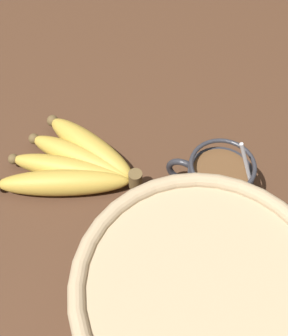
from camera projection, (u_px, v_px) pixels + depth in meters
table at (147, 198)px, 70.10cm from camera, size 135.51×135.51×2.51cm
coffee_mug at (217, 185)px, 65.61cm from camera, size 13.99×9.18×13.96cm
banana_bunch at (76, 164)px, 69.80cm from camera, size 20.58×17.46×4.28cm
woven_basket at (195, 320)px, 47.68cm from camera, size 23.62×23.62×20.75cm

